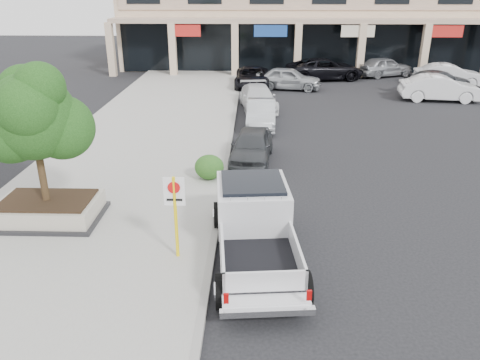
{
  "coord_description": "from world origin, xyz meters",
  "views": [
    {
      "loc": [
        -0.43,
        -11.36,
        6.9
      ],
      "look_at": [
        -0.82,
        1.5,
        1.53
      ],
      "focal_mm": 35.0,
      "sensor_mm": 36.0,
      "label": 1
    }
  ],
  "objects_px": {
    "planter_tree": "(39,116)",
    "lot_car_f": "(449,75)",
    "curb_car_b": "(261,114)",
    "planter": "(48,210)",
    "pickup_truck": "(256,229)",
    "lot_car_b": "(440,88)",
    "curb_car_d": "(252,77)",
    "lot_car_a": "(288,78)",
    "lot_car_e": "(384,67)",
    "curb_car_c": "(258,98)",
    "curb_car_a": "(252,146)",
    "lot_car_c": "(438,81)",
    "lot_car_d": "(325,69)",
    "no_parking_sign": "(175,206)"
  },
  "relations": [
    {
      "from": "curb_car_d",
      "to": "lot_car_c",
      "type": "relative_size",
      "value": 1.01
    },
    {
      "from": "planter",
      "to": "pickup_truck",
      "type": "bearing_deg",
      "value": -16.42
    },
    {
      "from": "curb_car_c",
      "to": "lot_car_d",
      "type": "xyz_separation_m",
      "value": [
        5.31,
        9.68,
        0.14
      ]
    },
    {
      "from": "curb_car_b",
      "to": "lot_car_f",
      "type": "distance_m",
      "value": 17.86
    },
    {
      "from": "curb_car_a",
      "to": "curb_car_d",
      "type": "distance_m",
      "value": 15.5
    },
    {
      "from": "pickup_truck",
      "to": "lot_car_e",
      "type": "height_order",
      "value": "pickup_truck"
    },
    {
      "from": "curb_car_c",
      "to": "lot_car_a",
      "type": "relative_size",
      "value": 1.03
    },
    {
      "from": "curb_car_a",
      "to": "lot_car_b",
      "type": "relative_size",
      "value": 0.81
    },
    {
      "from": "pickup_truck",
      "to": "lot_car_c",
      "type": "bearing_deg",
      "value": 54.94
    },
    {
      "from": "lot_car_a",
      "to": "lot_car_d",
      "type": "xyz_separation_m",
      "value": [
        3.11,
        3.86,
        0.05
      ]
    },
    {
      "from": "planter_tree",
      "to": "no_parking_sign",
      "type": "bearing_deg",
      "value": -27.4
    },
    {
      "from": "pickup_truck",
      "to": "lot_car_f",
      "type": "distance_m",
      "value": 28.05
    },
    {
      "from": "planter",
      "to": "pickup_truck",
      "type": "distance_m",
      "value": 6.71
    },
    {
      "from": "curb_car_d",
      "to": "lot_car_c",
      "type": "xyz_separation_m",
      "value": [
        12.88,
        -1.13,
        0.02
      ]
    },
    {
      "from": "curb_car_b",
      "to": "lot_car_e",
      "type": "relative_size",
      "value": 0.89
    },
    {
      "from": "lot_car_b",
      "to": "lot_car_e",
      "type": "bearing_deg",
      "value": 14.73
    },
    {
      "from": "curb_car_d",
      "to": "lot_car_a",
      "type": "height_order",
      "value": "lot_car_a"
    },
    {
      "from": "pickup_truck",
      "to": "curb_car_d",
      "type": "height_order",
      "value": "pickup_truck"
    },
    {
      "from": "curb_car_b",
      "to": "lot_car_c",
      "type": "bearing_deg",
      "value": 37.71
    },
    {
      "from": "planter",
      "to": "planter_tree",
      "type": "bearing_deg",
      "value": 48.97
    },
    {
      "from": "lot_car_c",
      "to": "curb_car_c",
      "type": "bearing_deg",
      "value": 88.16
    },
    {
      "from": "lot_car_e",
      "to": "planter",
      "type": "bearing_deg",
      "value": 122.87
    },
    {
      "from": "pickup_truck",
      "to": "curb_car_d",
      "type": "bearing_deg",
      "value": 85.4
    },
    {
      "from": "curb_car_c",
      "to": "lot_car_e",
      "type": "height_order",
      "value": "lot_car_e"
    },
    {
      "from": "planter",
      "to": "pickup_truck",
      "type": "relative_size",
      "value": 0.54
    },
    {
      "from": "curb_car_d",
      "to": "lot_car_a",
      "type": "xyz_separation_m",
      "value": [
        2.59,
        -0.59,
        0.06
      ]
    },
    {
      "from": "planter_tree",
      "to": "curb_car_d",
      "type": "height_order",
      "value": "planter_tree"
    },
    {
      "from": "no_parking_sign",
      "to": "pickup_truck",
      "type": "height_order",
      "value": "no_parking_sign"
    },
    {
      "from": "planter_tree",
      "to": "lot_car_f",
      "type": "xyz_separation_m",
      "value": [
        20.51,
        22.14,
        -2.61
      ]
    },
    {
      "from": "curb_car_b",
      "to": "curb_car_c",
      "type": "height_order",
      "value": "curb_car_c"
    },
    {
      "from": "lot_car_f",
      "to": "lot_car_b",
      "type": "bearing_deg",
      "value": 160.94
    },
    {
      "from": "planter_tree",
      "to": "lot_car_d",
      "type": "height_order",
      "value": "planter_tree"
    },
    {
      "from": "lot_car_c",
      "to": "lot_car_e",
      "type": "distance_m",
      "value": 6.29
    },
    {
      "from": "curb_car_a",
      "to": "lot_car_a",
      "type": "height_order",
      "value": "lot_car_a"
    },
    {
      "from": "lot_car_a",
      "to": "lot_car_e",
      "type": "xyz_separation_m",
      "value": [
        8.12,
        5.37,
        0.01
      ]
    },
    {
      "from": "planter_tree",
      "to": "lot_car_c",
      "type": "xyz_separation_m",
      "value": [
        18.93,
        19.97,
        -2.66
      ]
    },
    {
      "from": "no_parking_sign",
      "to": "lot_car_c",
      "type": "xyz_separation_m",
      "value": [
        14.73,
        22.15,
        -0.88
      ]
    },
    {
      "from": "lot_car_a",
      "to": "curb_car_d",
      "type": "bearing_deg",
      "value": 87.85
    },
    {
      "from": "planter",
      "to": "curb_car_d",
      "type": "relative_size",
      "value": 0.61
    },
    {
      "from": "curb_car_a",
      "to": "curb_car_c",
      "type": "height_order",
      "value": "curb_car_c"
    },
    {
      "from": "lot_car_a",
      "to": "lot_car_e",
      "type": "height_order",
      "value": "lot_car_e"
    },
    {
      "from": "curb_car_d",
      "to": "lot_car_d",
      "type": "xyz_separation_m",
      "value": [
        5.71,
        3.27,
        0.11
      ]
    },
    {
      "from": "curb_car_b",
      "to": "lot_car_c",
      "type": "height_order",
      "value": "lot_car_c"
    },
    {
      "from": "curb_car_b",
      "to": "planter",
      "type": "bearing_deg",
      "value": -119.71
    },
    {
      "from": "curb_car_b",
      "to": "lot_car_c",
      "type": "distance_m",
      "value": 15.29
    },
    {
      "from": "planter_tree",
      "to": "curb_car_c",
      "type": "xyz_separation_m",
      "value": [
        6.44,
        14.68,
        -2.73
      ]
    },
    {
      "from": "curb_car_a",
      "to": "lot_car_d",
      "type": "bearing_deg",
      "value": 79.01
    },
    {
      "from": "planter_tree",
      "to": "lot_car_d",
      "type": "xyz_separation_m",
      "value": [
        11.75,
        24.37,
        -2.58
      ]
    },
    {
      "from": "pickup_truck",
      "to": "curb_car_a",
      "type": "xyz_separation_m",
      "value": [
        -0.16,
        7.65,
        -0.25
      ]
    },
    {
      "from": "lot_car_a",
      "to": "curb_car_a",
      "type": "bearing_deg",
      "value": -178.89
    }
  ]
}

